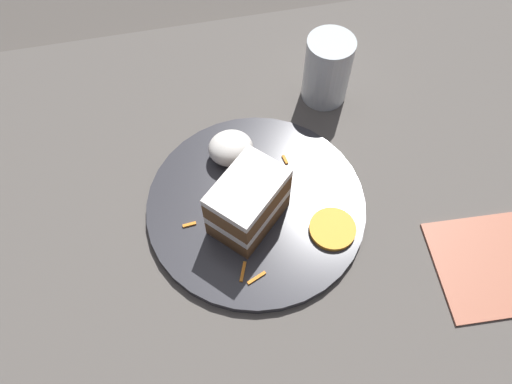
{
  "coord_description": "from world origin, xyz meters",
  "views": [
    {
      "loc": [
        -0.03,
        -0.3,
        0.65
      ],
      "look_at": [
        0.04,
        0.04,
        0.08
      ],
      "focal_mm": 35.0,
      "sensor_mm": 36.0,
      "label": 1
    }
  ],
  "objects_px": {
    "drinking_glass": "(327,73)",
    "cream_dollop": "(231,148)",
    "orange_garnish": "(332,229)",
    "plate": "(256,206)",
    "cake_slice": "(248,203)"
  },
  "relations": [
    {
      "from": "drinking_glass",
      "to": "cream_dollop",
      "type": "bearing_deg",
      "value": -150.08
    },
    {
      "from": "orange_garnish",
      "to": "plate",
      "type": "bearing_deg",
      "value": 145.85
    },
    {
      "from": "orange_garnish",
      "to": "cream_dollop",
      "type": "bearing_deg",
      "value": 126.9
    },
    {
      "from": "orange_garnish",
      "to": "drinking_glass",
      "type": "relative_size",
      "value": 0.56
    },
    {
      "from": "cream_dollop",
      "to": "orange_garnish",
      "type": "xyz_separation_m",
      "value": [
        0.11,
        -0.15,
        -0.02
      ]
    },
    {
      "from": "plate",
      "to": "orange_garnish",
      "type": "relative_size",
      "value": 4.85
    },
    {
      "from": "cream_dollop",
      "to": "drinking_glass",
      "type": "xyz_separation_m",
      "value": [
        0.17,
        0.1,
        0.01
      ]
    },
    {
      "from": "plate",
      "to": "orange_garnish",
      "type": "distance_m",
      "value": 0.11
    },
    {
      "from": "cream_dollop",
      "to": "drinking_glass",
      "type": "distance_m",
      "value": 0.2
    },
    {
      "from": "orange_garnish",
      "to": "drinking_glass",
      "type": "xyz_separation_m",
      "value": [
        0.06,
        0.25,
        0.03
      ]
    },
    {
      "from": "plate",
      "to": "cake_slice",
      "type": "bearing_deg",
      "value": -125.57
    },
    {
      "from": "cake_slice",
      "to": "drinking_glass",
      "type": "xyz_separation_m",
      "value": [
        0.17,
        0.2,
        -0.01
      ]
    },
    {
      "from": "cake_slice",
      "to": "cream_dollop",
      "type": "bearing_deg",
      "value": -41.13
    },
    {
      "from": "cream_dollop",
      "to": "cake_slice",
      "type": "bearing_deg",
      "value": -87.98
    },
    {
      "from": "plate",
      "to": "cake_slice",
      "type": "xyz_separation_m",
      "value": [
        -0.02,
        -0.02,
        0.05
      ]
    }
  ]
}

